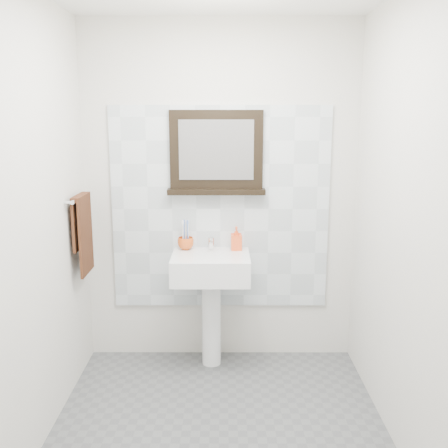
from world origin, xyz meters
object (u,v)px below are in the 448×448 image
Objects in this scene: framed_mirror at (216,154)px; toothbrush_cup at (186,243)px; pedestal_sink at (211,279)px; hand_towel at (83,228)px; soap_dispenser at (236,238)px.

toothbrush_cup is at bearing -167.80° from framed_mirror.
pedestal_sink is at bearing -101.67° from framed_mirror.
pedestal_sink is 1.36× the size of framed_mirror.
pedestal_sink is 1.75× the size of hand_towel.
soap_dispenser is at bearing 35.12° from pedestal_sink.
hand_towel reaches higher than pedestal_sink.
pedestal_sink is 5.56× the size of soap_dispenser.
framed_mirror is at bearing 78.33° from pedestal_sink.
framed_mirror is at bearing 16.75° from hand_towel.
toothbrush_cup is 0.37m from soap_dispenser.
toothbrush_cup is 0.21× the size of hand_towel.
toothbrush_cup is 0.67× the size of soap_dispenser.
hand_towel reaches higher than toothbrush_cup.
framed_mirror is (-0.15, 0.06, 0.61)m from soap_dispenser.
hand_towel is (-0.91, -0.27, -0.48)m from framed_mirror.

